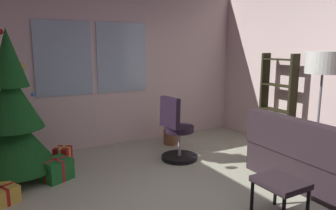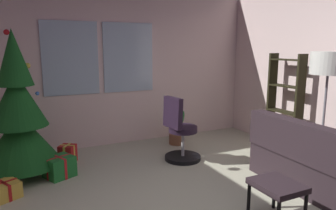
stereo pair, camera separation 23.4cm
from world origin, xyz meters
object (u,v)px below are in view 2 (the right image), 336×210
(footstool, at_px, (277,188))
(bookshelf, at_px, (284,109))
(potted_plant, at_px, (176,130))
(gift_box_green, at_px, (59,167))
(holiday_tree, at_px, (19,118))
(gift_box_gold, at_px, (4,190))
(office_chair, at_px, (180,135))
(floor_lamp, at_px, (328,70))
(gift_box_red, at_px, (68,154))

(footstool, xyz_separation_m, bookshelf, (1.70, 1.60, 0.36))
(bookshelf, relative_size, potted_plant, 2.42)
(gift_box_green, xyz_separation_m, bookshelf, (3.52, -0.50, 0.57))
(holiday_tree, xyz_separation_m, gift_box_gold, (-0.22, -0.61, -0.72))
(gift_box_gold, height_order, bookshelf, bookshelf)
(footstool, xyz_separation_m, office_chair, (-0.06, 1.94, 0.04))
(gift_box_gold, bearing_deg, footstool, -34.89)
(gift_box_gold, xyz_separation_m, office_chair, (2.42, 0.21, 0.30))
(bookshelf, bearing_deg, gift_box_green, 171.96)
(footstool, xyz_separation_m, holiday_tree, (-2.26, 2.34, 0.46))
(bookshelf, xyz_separation_m, floor_lamp, (-0.47, -1.11, 0.75))
(holiday_tree, height_order, office_chair, holiday_tree)
(gift_box_green, relative_size, office_chair, 0.45)
(gift_box_green, distance_m, floor_lamp, 3.69)
(floor_lamp, bearing_deg, bookshelf, 67.07)
(office_chair, xyz_separation_m, floor_lamp, (1.29, -1.45, 1.06))
(holiday_tree, height_order, floor_lamp, holiday_tree)
(holiday_tree, bearing_deg, gift_box_red, 22.73)
(footstool, xyz_separation_m, potted_plant, (0.27, 2.72, -0.10))
(bookshelf, bearing_deg, potted_plant, 141.98)
(floor_lamp, bearing_deg, holiday_tree, 152.08)
(holiday_tree, xyz_separation_m, bookshelf, (3.96, -0.74, -0.10))
(gift_box_gold, bearing_deg, bookshelf, -1.79)
(footstool, relative_size, holiday_tree, 0.19)
(holiday_tree, height_order, gift_box_gold, holiday_tree)
(gift_box_green, bearing_deg, potted_plant, 16.50)
(footstool, distance_m, gift_box_green, 2.79)
(footstool, bearing_deg, holiday_tree, 134.01)
(gift_box_gold, distance_m, floor_lamp, 4.14)
(gift_box_gold, bearing_deg, gift_box_green, 29.19)
(gift_box_green, bearing_deg, footstool, -48.98)
(holiday_tree, height_order, potted_plant, holiday_tree)
(gift_box_red, bearing_deg, gift_box_green, -109.70)
(gift_box_green, bearing_deg, gift_box_red, 70.30)
(potted_plant, bearing_deg, holiday_tree, -171.62)
(floor_lamp, bearing_deg, gift_box_green, 152.28)
(gift_box_red, bearing_deg, holiday_tree, -157.27)
(gift_box_green, relative_size, floor_lamp, 0.27)
(office_chair, relative_size, bookshelf, 0.62)
(gift_box_green, xyz_separation_m, floor_lamp, (3.06, -1.61, 1.32))
(office_chair, height_order, floor_lamp, floor_lamp)
(gift_box_gold, relative_size, office_chair, 0.40)
(holiday_tree, bearing_deg, potted_plant, 8.38)
(bookshelf, xyz_separation_m, potted_plant, (-1.43, 1.12, -0.46))
(gift_box_red, distance_m, gift_box_gold, 1.21)
(holiday_tree, relative_size, gift_box_green, 5.42)
(footstool, height_order, bookshelf, bookshelf)
(holiday_tree, distance_m, office_chair, 2.28)
(footstool, height_order, floor_lamp, floor_lamp)
(holiday_tree, xyz_separation_m, floor_lamp, (3.50, -1.85, 0.65))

